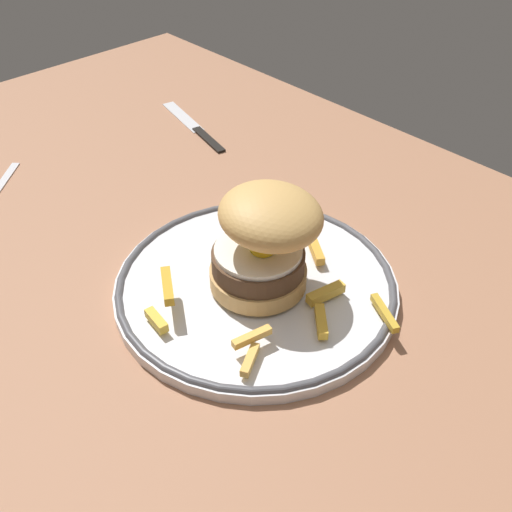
# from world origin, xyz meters

# --- Properties ---
(ground_plane) EXTENTS (1.36, 0.83, 0.04)m
(ground_plane) POSITION_xyz_m (0.00, 0.00, -0.02)
(ground_plane) COLOR #9F6C4E
(dinner_plate) EXTENTS (0.28, 0.28, 0.02)m
(dinner_plate) POSITION_xyz_m (-0.01, 0.03, 0.01)
(dinner_plate) COLOR silver
(dinner_plate) RESTS_ON ground_plane
(burger) EXTENTS (0.14, 0.14, 0.11)m
(burger) POSITION_xyz_m (-0.00, 0.03, 0.07)
(burger) COLOR tan
(burger) RESTS_ON dinner_plate
(fries_pile) EXTENTS (0.25, 0.23, 0.03)m
(fries_pile) POSITION_xyz_m (0.01, 0.03, 0.02)
(fries_pile) COLOR gold
(fries_pile) RESTS_ON dinner_plate
(knife) EXTENTS (0.18, 0.05, 0.01)m
(knife) POSITION_xyz_m (-0.32, 0.20, 0.00)
(knife) COLOR black
(knife) RESTS_ON ground_plane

